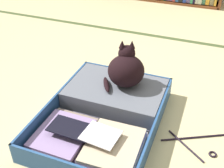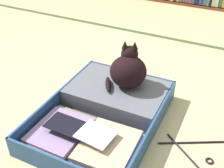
% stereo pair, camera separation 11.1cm
% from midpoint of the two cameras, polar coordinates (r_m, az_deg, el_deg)
% --- Properties ---
extents(ground_plane, '(10.00, 10.00, 0.00)m').
position_cam_midpoint_polar(ground_plane, '(1.68, 0.24, -6.65)').
color(ground_plane, tan).
extents(tatami_border, '(4.80, 0.05, 0.00)m').
position_cam_midpoint_polar(tatami_border, '(2.65, 9.75, 9.18)').
color(tatami_border, '#3B4A28').
rests_on(tatami_border, ground_plane).
extents(open_suitcase, '(0.62, 0.85, 0.12)m').
position_cam_midpoint_polar(open_suitcase, '(1.65, -2.78, -5.27)').
color(open_suitcase, navy).
rests_on(open_suitcase, ground_plane).
extents(black_cat, '(0.29, 0.28, 0.27)m').
position_cam_midpoint_polar(black_cat, '(1.69, 0.94, 2.96)').
color(black_cat, black).
rests_on(black_cat, open_suitcase).
extents(clothes_hanger, '(0.42, 0.32, 0.01)m').
position_cam_midpoint_polar(clothes_hanger, '(1.59, 16.55, -11.22)').
color(clothes_hanger, black).
rests_on(clothes_hanger, ground_plane).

